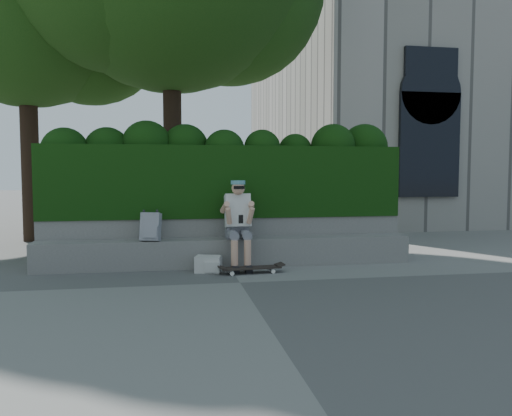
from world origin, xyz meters
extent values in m
plane|color=slate|center=(0.00, 0.00, 0.00)|extent=(80.00, 80.00, 0.00)
cube|color=gray|center=(0.00, 1.25, 0.23)|extent=(6.00, 0.45, 0.45)
cube|color=gray|center=(0.00, 1.73, 0.38)|extent=(6.00, 0.50, 0.75)
cube|color=black|center=(0.00, 1.95, 1.35)|extent=(6.00, 1.00, 1.20)
cube|color=gray|center=(9.00, 11.00, 7.50)|extent=(12.00, 12.00, 15.00)
cylinder|color=black|center=(-0.85, 4.09, 1.81)|extent=(0.38, 0.38, 3.62)
cylinder|color=black|center=(-3.92, 4.97, 1.57)|extent=(0.38, 0.38, 3.14)
cube|color=slate|center=(0.13, 1.20, 0.56)|extent=(0.36, 0.26, 0.22)
cube|color=silver|center=(0.13, 1.13, 0.90)|extent=(0.40, 0.32, 0.55)
sphere|color=tan|center=(0.13, 1.06, 1.26)|extent=(0.21, 0.21, 0.21)
cylinder|color=teal|center=(0.13, 1.08, 1.35)|extent=(0.23, 0.23, 0.06)
cube|color=black|center=(0.13, 0.78, 0.80)|extent=(0.07, 0.02, 0.13)
cylinder|color=tan|center=(0.03, 0.76, 0.24)|extent=(0.11, 0.11, 0.47)
cylinder|color=tan|center=(0.23, 0.76, 0.24)|extent=(0.11, 0.11, 0.47)
cube|color=black|center=(0.03, 0.70, 0.05)|extent=(0.10, 0.26, 0.10)
cube|color=black|center=(0.23, 0.70, 0.05)|extent=(0.10, 0.26, 0.10)
cube|color=black|center=(0.26, 0.60, 0.08)|extent=(0.91, 0.30, 0.02)
cylinder|color=silver|center=(-0.05, 0.47, 0.03)|extent=(0.07, 0.04, 0.06)
cylinder|color=silver|center=(-0.06, 0.66, 0.03)|extent=(0.07, 0.04, 0.06)
cylinder|color=silver|center=(0.58, 0.53, 0.03)|extent=(0.07, 0.04, 0.06)
cylinder|color=silver|center=(0.56, 0.72, 0.03)|extent=(0.07, 0.04, 0.06)
cube|color=#A8A7AC|center=(-1.22, 1.15, 0.67)|extent=(0.33, 0.23, 0.43)
cube|color=beige|center=(-0.37, 0.81, 0.12)|extent=(0.44, 0.36, 0.25)
camera|label=1|loc=(-0.95, -6.66, 1.49)|focal=35.00mm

